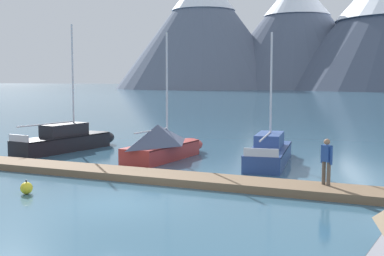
{
  "coord_description": "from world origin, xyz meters",
  "views": [
    {
      "loc": [
        9.11,
        -14.07,
        4.14
      ],
      "look_at": [
        0.0,
        6.0,
        2.0
      ],
      "focal_mm": 47.4,
      "sensor_mm": 36.0,
      "label": 1
    }
  ],
  "objects": [
    {
      "name": "sailboat_mid_dock_port",
      "position": [
        2.34,
        10.25,
        0.56
      ],
      "size": [
        2.69,
        7.61,
        6.41
      ],
      "color": "navy",
      "rests_on": "ground"
    },
    {
      "name": "dock",
      "position": [
        0.0,
        4.0,
        0.14
      ],
      "size": [
        24.09,
        2.18,
        0.3
      ],
      "color": "brown",
      "rests_on": "ground"
    },
    {
      "name": "ground_plane",
      "position": [
        0.0,
        0.0,
        0.0
      ],
      "size": [
        700.0,
        700.0,
        0.0
      ],
      "primitive_type": "plane",
      "color": "#335B75"
    },
    {
      "name": "sailboat_nearest_berth",
      "position": [
        -9.53,
        9.59,
        0.61
      ],
      "size": [
        2.36,
        7.53,
        7.29
      ],
      "color": "black",
      "rests_on": "ground"
    },
    {
      "name": "person_on_dock",
      "position": [
        6.06,
        4.44,
        1.26
      ],
      "size": [
        0.48,
        0.41,
        1.69
      ],
      "color": "brown",
      "rests_on": "dock"
    },
    {
      "name": "mooring_buoy_channel_marker",
      "position": [
        -3.75,
        -0.19,
        0.22
      ],
      "size": [
        0.44,
        0.44,
        0.52
      ],
      "color": "yellow",
      "rests_on": "ground"
    },
    {
      "name": "mountain_west_summit",
      "position": [
        -77.4,
        188.32,
        25.97
      ],
      "size": [
        75.16,
        75.16,
        50.54
      ],
      "color": "slate",
      "rests_on": "ground"
    },
    {
      "name": "sailboat_second_berth",
      "position": [
        -2.97,
        8.99,
        0.85
      ],
      "size": [
        2.22,
        6.61,
        6.52
      ],
      "color": "#B2332D",
      "rests_on": "ground"
    },
    {
      "name": "mountain_central_massif",
      "position": [
        -40.87,
        204.53,
        24.5
      ],
      "size": [
        76.35,
        76.35,
        47.63
      ],
      "color": "#4C566B",
      "rests_on": "ground"
    }
  ]
}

